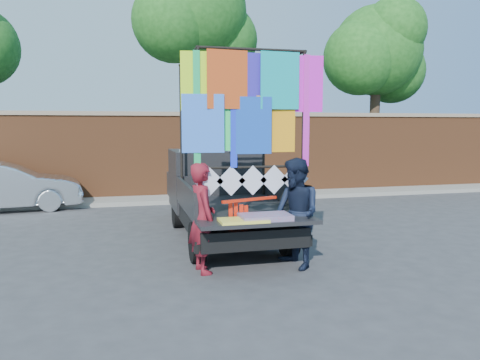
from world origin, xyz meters
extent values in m
plane|color=#38383A|center=(0.00, 0.00, 0.00)|extent=(90.00, 90.00, 0.00)
cube|color=brown|center=(0.00, 7.00, 1.25)|extent=(30.00, 0.35, 2.50)
cube|color=gray|center=(0.00, 7.00, 2.55)|extent=(30.00, 0.45, 0.12)
cube|color=gray|center=(0.00, 6.30, 0.06)|extent=(30.00, 1.20, 0.12)
cylinder|color=#38281C|center=(1.00, 8.20, 2.73)|extent=(0.36, 0.36, 5.46)
sphere|color=#1A5317|center=(1.00, 8.20, 5.85)|extent=(3.20, 3.20, 3.20)
sphere|color=#1A5317|center=(1.90, 8.60, 5.07)|extent=(2.40, 2.40, 2.40)
sphere|color=#1A5317|center=(0.20, 7.90, 5.46)|extent=(2.60, 2.60, 2.60)
cylinder|color=#38281C|center=(7.50, 8.20, 2.27)|extent=(0.36, 0.36, 4.55)
sphere|color=#1A5317|center=(7.50, 8.20, 4.88)|extent=(3.20, 3.20, 3.20)
sphere|color=#1A5317|center=(8.40, 8.60, 4.23)|extent=(2.40, 2.40, 2.40)
sphere|color=#1A5317|center=(6.70, 7.90, 4.55)|extent=(2.60, 2.60, 2.60)
sphere|color=#1A5317|center=(7.80, 7.60, 5.52)|extent=(2.20, 2.20, 2.20)
cylinder|color=black|center=(-0.33, 2.74, 0.33)|extent=(0.22, 0.66, 0.66)
cylinder|color=black|center=(-0.33, 0.04, 0.33)|extent=(0.22, 0.66, 0.66)
cylinder|color=black|center=(1.23, 2.74, 0.33)|extent=(0.22, 0.66, 0.66)
cylinder|color=black|center=(1.23, 0.04, 0.33)|extent=(0.22, 0.66, 0.66)
cube|color=black|center=(0.45, 1.34, 0.50)|extent=(1.70, 4.20, 0.30)
cube|color=black|center=(0.45, 0.59, 0.78)|extent=(1.80, 2.30, 0.10)
cube|color=black|center=(-0.43, 0.59, 1.00)|extent=(0.06, 2.30, 0.45)
cube|color=black|center=(1.33, 0.59, 1.00)|extent=(0.06, 2.30, 0.45)
cube|color=black|center=(0.45, 1.72, 1.00)|extent=(1.80, 0.06, 0.45)
cube|color=black|center=(0.45, 2.69, 1.05)|extent=(1.80, 1.60, 1.25)
cube|color=#8C9EAD|center=(0.45, 2.24, 1.45)|extent=(1.60, 0.06, 0.55)
cube|color=#8C9EAD|center=(0.45, 3.44, 1.25)|extent=(1.60, 0.10, 0.70)
cube|color=black|center=(0.45, 3.79, 0.80)|extent=(1.75, 0.90, 0.55)
cube|color=black|center=(0.45, -0.81, 0.80)|extent=(1.80, 0.55, 0.06)
cube|color=black|center=(0.45, -0.58, 0.42)|extent=(1.85, 0.15, 0.18)
cylinder|color=black|center=(-0.37, -0.46, 2.08)|extent=(0.05, 0.05, 2.50)
cylinder|color=black|center=(-0.37, 1.64, 2.08)|extent=(0.05, 0.05, 2.50)
cylinder|color=black|center=(1.27, -0.46, 2.08)|extent=(0.05, 0.05, 2.50)
cylinder|color=black|center=(1.27, 1.64, 2.08)|extent=(0.05, 0.05, 2.50)
cylinder|color=black|center=(0.45, -0.46, 3.33)|extent=(1.70, 0.04, 0.04)
cylinder|color=black|center=(0.45, 1.64, 3.33)|extent=(1.70, 0.04, 0.04)
cylinder|color=black|center=(-0.37, 0.59, 3.33)|extent=(0.04, 2.15, 0.04)
cylinder|color=black|center=(1.27, 0.59, 3.33)|extent=(0.04, 2.15, 0.04)
cylinder|color=black|center=(0.45, -0.46, 1.58)|extent=(1.70, 0.04, 0.04)
cube|color=#C4FF1A|center=(-0.30, -0.48, 2.88)|extent=(0.62, 0.01, 0.85)
cube|color=#CC4718|center=(0.08, -0.52, 2.88)|extent=(0.62, 0.01, 0.85)
cube|color=#3325BC|center=(0.45, -0.48, 2.88)|extent=(0.62, 0.01, 0.85)
cube|color=#0CABAF|center=(0.83, -0.52, 2.88)|extent=(0.62, 0.01, 0.85)
cube|color=#E619DA|center=(1.20, -0.48, 2.88)|extent=(0.62, 0.01, 0.85)
cube|color=#3374F4|center=(-0.30, -0.52, 2.23)|extent=(0.62, 0.01, 0.85)
cube|color=#2BF767|center=(0.08, -0.48, 2.23)|extent=(0.62, 0.01, 0.85)
cube|color=blue|center=(0.45, -0.52, 2.23)|extent=(0.62, 0.01, 0.85)
cube|color=#FF9F15|center=(0.83, -0.48, 2.23)|extent=(0.62, 0.01, 0.85)
cube|color=#17BC62|center=(-0.40, -0.50, 2.43)|extent=(0.10, 0.01, 1.70)
cube|color=#E225C8|center=(1.30, -0.50, 2.43)|extent=(0.10, 0.01, 1.70)
cube|color=#1A36ED|center=(0.15, -0.50, 2.43)|extent=(0.10, 0.01, 1.70)
cube|color=silver|center=(-0.23, -0.49, 1.38)|extent=(0.45, 0.01, 0.45)
cube|color=silver|center=(0.11, -0.49, 1.38)|extent=(0.45, 0.01, 0.45)
cube|color=silver|center=(0.45, -0.49, 1.38)|extent=(0.45, 0.01, 0.45)
cube|color=silver|center=(0.79, -0.49, 1.38)|extent=(0.45, 0.01, 0.45)
cube|color=silver|center=(1.13, -0.49, 1.38)|extent=(0.45, 0.01, 0.45)
cube|color=#D32E4A|center=(0.55, -0.81, 0.87)|extent=(0.75, 0.45, 0.08)
cube|color=#F0E54B|center=(0.20, -0.88, 0.85)|extent=(0.70, 0.40, 0.04)
imported|color=silver|center=(-4.47, 5.79, 0.63)|extent=(3.98, 1.82, 1.27)
imported|color=maroon|center=(-0.33, -0.47, 0.83)|extent=(0.49, 0.66, 1.66)
imported|color=black|center=(1.12, -0.61, 0.86)|extent=(0.78, 0.93, 1.72)
cube|color=red|center=(0.39, -0.54, 1.09)|extent=(0.93, 0.33, 0.04)
cube|color=red|center=(0.09, -0.56, 0.79)|extent=(0.06, 0.02, 0.55)
cube|color=red|center=(0.17, -0.56, 0.77)|extent=(0.06, 0.02, 0.55)
cube|color=red|center=(0.25, -0.56, 0.75)|extent=(0.06, 0.02, 0.55)
cube|color=red|center=(0.33, -0.56, 0.73)|extent=(0.06, 0.02, 0.55)
camera|label=1|loc=(-1.46, -7.29, 2.22)|focal=35.00mm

